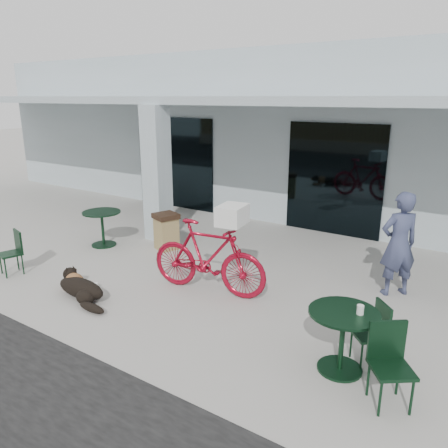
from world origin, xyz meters
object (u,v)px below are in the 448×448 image
Objects in this scene: person at (399,244)px; trash_receptacle at (166,231)px; dog at (81,287)px; cafe_table_near at (103,229)px; cafe_table_far at (342,341)px; cafe_chair_far_b at (369,334)px; cafe_chair_far_a at (392,368)px; bicycle at (208,257)px; cafe_chair_near at (10,253)px.

person is 4.85m from trash_receptacle.
dog is 1.43× the size of trash_receptacle.
trash_receptacle reaches higher than cafe_table_near.
cafe_table_far is 0.47× the size of person.
person reaches higher than cafe_table_far.
dog is at bearing -122.88° from cafe_chair_far_b.
cafe_chair_far_a is (5.01, 0.11, 0.27)m from dog.
trash_receptacle is (-2.09, 1.31, -0.23)m from bicycle.
cafe_chair_near is at bearing -118.86° from trash_receptacle.
cafe_table_far is at bearing 22.87° from dog.
cafe_chair_far_a is at bearing -10.00° from cafe_chair_far_b.
cafe_table_near is at bearing 147.88° from dog.
trash_receptacle is (1.52, 2.76, -0.01)m from cafe_chair_near.
trash_receptacle reaches higher than dog.
person is at bearing 65.72° from cafe_chair_far_a.
cafe_chair_near is 6.33m from cafe_table_far.
trash_receptacle is (1.36, 0.63, 0.01)m from cafe_table_near.
bicycle is at bearing -11.68° from person.
person reaches higher than cafe_table_near.
bicycle is 1.83× the size of dog.
trash_receptacle is at bearing 154.68° from cafe_table_far.
cafe_table_near is at bearing 101.05° from cafe_chair_near.
cafe_chair_near is at bearing 103.26° from bicycle.
bicycle is 2.21m from dog.
cafe_table_near is 6.51m from cafe_chair_far_b.
bicycle is 2.87m from cafe_table_far.
bicycle is at bearing 160.59° from cafe_table_far.
cafe_table_far is 5.30m from trash_receptacle.
cafe_chair_far_b reaches higher than cafe_table_far.
cafe_chair_far_a is (0.67, -0.33, 0.06)m from cafe_table_far.
trash_receptacle is at bearing -153.60° from cafe_chair_far_b.
bicycle is 2.48m from trash_receptacle.
cafe_chair_near is at bearing -175.53° from cafe_table_far.
cafe_table_far is 1.05× the size of cafe_chair_far_b.
cafe_table_near is at bearing 70.16° from bicycle.
cafe_table_far is at bearing -117.99° from bicycle.
cafe_chair_far_a is at bearing 16.56° from cafe_chair_near.
bicycle is at bearing -11.27° from cafe_table_near.
cafe_chair_far_b is 1.01× the size of trash_receptacle.
cafe_table_near is 6.28m from person.
bicycle reaches higher than cafe_table_near.
dog is at bearing -8.42° from person.
cafe_table_far is 0.75m from cafe_chair_far_a.
cafe_table_far is (6.15, -1.64, 0.00)m from cafe_table_near.
bicycle is at bearing 37.09° from cafe_chair_near.
cafe_table_far reaches higher than dog.
cafe_chair_near is 6.97m from cafe_chair_far_a.
cafe_chair_far_a is at bearing -26.68° from cafe_table_far.
cafe_table_near is at bearing 165.08° from cafe_table_far.
cafe_table_near is at bearing 127.47° from cafe_chair_far_a.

